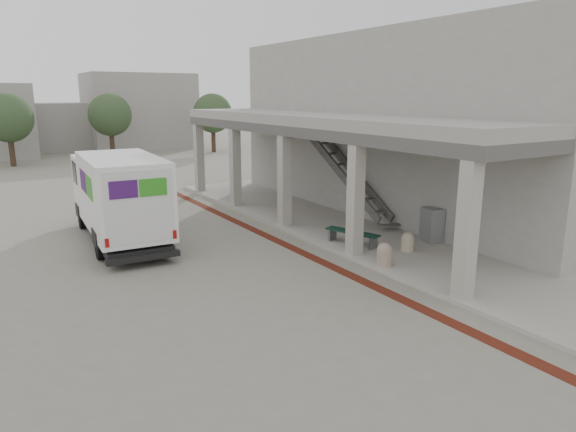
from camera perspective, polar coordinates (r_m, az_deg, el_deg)
ground at (r=13.93m, az=1.81°, el=-6.46°), size 120.00×120.00×0.00m
bike_lane_stripe at (r=16.04m, az=0.87°, el=-3.74°), size 0.35×40.00×0.01m
sidewalk at (r=16.35m, az=13.63°, el=-3.59°), size 4.40×28.00×0.12m
transit_building at (r=20.92m, az=10.91°, el=9.51°), size 7.60×17.00×7.00m
distant_backdrop at (r=47.07m, az=-26.57°, el=9.54°), size 28.00×10.00×6.50m
tree_left at (r=39.03m, az=-28.68°, el=9.51°), size 3.20×3.20×4.80m
tree_mid at (r=41.99m, az=-19.17°, el=10.55°), size 3.20×3.20×4.80m
tree_right at (r=43.52m, az=-8.37°, el=11.21°), size 3.20×3.20×4.80m
fedex_truck at (r=17.61m, az=-18.32°, el=2.23°), size 2.47×6.83×2.87m
bench at (r=16.21m, az=7.15°, el=-2.12°), size 0.97×1.85×0.43m
bollard_near at (r=15.86m, az=13.14°, el=-2.79°), size 0.38×0.38×0.57m
bollard_far at (r=14.41m, az=10.67°, el=-4.17°), size 0.43×0.43×0.64m
utility_cabinet at (r=17.02m, az=15.70°, el=-0.94°), size 0.63×0.75×1.09m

